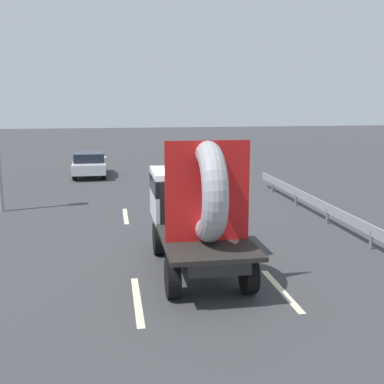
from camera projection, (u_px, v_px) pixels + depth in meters
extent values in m
plane|color=#38383A|center=(190.00, 262.00, 13.07)|extent=(120.00, 120.00, 0.00)
cylinder|color=black|center=(159.00, 238.00, 13.68)|extent=(0.28, 0.89, 0.89)
cylinder|color=black|center=(219.00, 236.00, 13.95)|extent=(0.28, 0.89, 0.89)
cylinder|color=black|center=(173.00, 278.00, 10.68)|extent=(0.28, 0.89, 0.89)
cylinder|color=black|center=(249.00, 273.00, 10.95)|extent=(0.28, 0.89, 0.89)
cube|color=black|center=(199.00, 237.00, 12.25)|extent=(1.30, 4.97, 0.25)
cube|color=silver|center=(189.00, 194.00, 13.58)|extent=(2.00, 1.92, 1.35)
cube|color=black|center=(189.00, 183.00, 13.48)|extent=(2.02, 1.82, 0.44)
cube|color=black|center=(206.00, 241.00, 11.29)|extent=(2.00, 3.05, 0.10)
cube|color=black|center=(195.00, 202.00, 12.61)|extent=(1.80, 0.08, 1.10)
torus|color=#9E9EA3|center=(208.00, 192.00, 10.92)|extent=(0.56, 2.26, 2.26)
cube|color=red|center=(208.00, 192.00, 10.92)|extent=(1.90, 0.03, 2.26)
cylinder|color=black|center=(78.00, 167.00, 28.52)|extent=(0.21, 0.62, 0.62)
cylinder|color=black|center=(104.00, 167.00, 28.76)|extent=(0.21, 0.62, 0.62)
cylinder|color=black|center=(75.00, 174.00, 25.98)|extent=(0.21, 0.62, 0.62)
cylinder|color=black|center=(104.00, 174.00, 26.22)|extent=(0.21, 0.62, 0.62)
cube|color=silver|center=(90.00, 166.00, 27.32)|extent=(1.76, 4.10, 0.54)
cube|color=black|center=(90.00, 157.00, 27.13)|extent=(1.58, 2.30, 0.49)
cube|color=gray|center=(311.00, 200.00, 18.34)|extent=(0.06, 11.72, 0.32)
cylinder|color=slate|center=(371.00, 240.00, 14.13)|extent=(0.10, 0.10, 0.55)
cylinder|color=slate|center=(327.00, 216.00, 16.97)|extent=(0.10, 0.10, 0.55)
cylinder|color=slate|center=(296.00, 199.00, 19.81)|extent=(0.10, 0.10, 0.55)
cylinder|color=slate|center=(273.00, 186.00, 22.65)|extent=(0.10, 0.10, 0.55)
cube|color=beige|center=(137.00, 300.00, 10.58)|extent=(0.16, 2.66, 0.01)
cube|color=beige|center=(126.00, 216.00, 18.13)|extent=(0.16, 2.42, 0.01)
cube|color=beige|center=(281.00, 290.00, 11.16)|extent=(0.16, 2.54, 0.01)
cube|color=beige|center=(215.00, 216.00, 18.18)|extent=(0.16, 2.55, 0.01)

